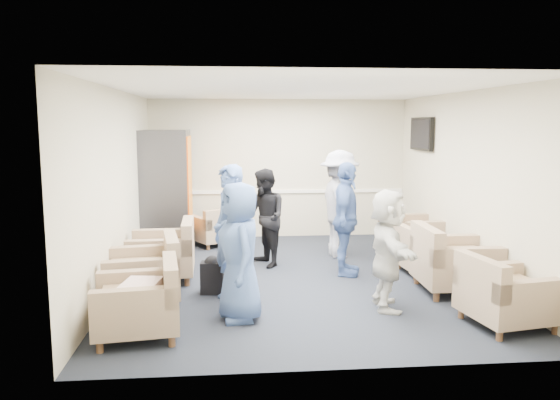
{
  "coord_description": "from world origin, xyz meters",
  "views": [
    {
      "loc": [
        -0.94,
        -7.65,
        2.23
      ],
      "look_at": [
        -0.23,
        0.2,
        1.12
      ],
      "focal_mm": 35.0,
      "sensor_mm": 36.0,
      "label": 1
    }
  ],
  "objects": [
    {
      "name": "tv",
      "position": [
        2.44,
        1.8,
        2.05
      ],
      "size": [
        0.1,
        1.0,
        0.58
      ],
      "color": "black",
      "rests_on": "right_wall"
    },
    {
      "name": "armchair_right_far",
      "position": [
        2.03,
        1.15,
        0.36
      ],
      "size": [
        0.92,
        0.92,
        0.73
      ],
      "rotation": [
        0.0,
        0.0,
        1.59
      ],
      "color": "#8D735B",
      "rests_on": "floor"
    },
    {
      "name": "armchair_right_midnear",
      "position": [
        1.96,
        -0.82,
        0.38
      ],
      "size": [
        0.96,
        0.96,
        0.76
      ],
      "rotation": [
        0.0,
        0.0,
        1.55
      ],
      "color": "#8D735B",
      "rests_on": "floor"
    },
    {
      "name": "armchair_right_near",
      "position": [
        2.03,
        -2.1,
        0.34
      ],
      "size": [
        0.98,
        0.98,
        0.68
      ],
      "rotation": [
        0.0,
        0.0,
        1.74
      ],
      "color": "#8D735B",
      "rests_on": "floor"
    },
    {
      "name": "person_mid_right",
      "position": [
        0.74,
        0.12,
        0.84
      ],
      "size": [
        0.68,
        1.06,
        1.68
      ],
      "primitive_type": "imported",
      "rotation": [
        0.0,
        0.0,
        1.28
      ],
      "color": "#425F9F",
      "rests_on": "floor"
    },
    {
      "name": "armchair_left_near",
      "position": [
        -1.89,
        -2.02,
        0.34
      ],
      "size": [
        0.96,
        0.96,
        0.69
      ],
      "rotation": [
        0.0,
        0.0,
        -1.44
      ],
      "color": "#8D735B",
      "rests_on": "floor"
    },
    {
      "name": "armchair_left_mid",
      "position": [
        -2.0,
        -0.93,
        0.36
      ],
      "size": [
        1.03,
        1.03,
        0.72
      ],
      "rotation": [
        0.0,
        0.0,
        -1.41
      ],
      "color": "#8D735B",
      "rests_on": "floor"
    },
    {
      "name": "chair_rail",
      "position": [
        0.0,
        2.98,
        0.9
      ],
      "size": [
        4.98,
        0.04,
        0.06
      ],
      "primitive_type": "cube",
      "color": "white",
      "rests_on": "back_wall"
    },
    {
      "name": "person_back_left",
      "position": [
        -0.42,
        0.73,
        0.77
      ],
      "size": [
        0.8,
        0.9,
        1.54
      ],
      "primitive_type": "imported",
      "rotation": [
        0.0,
        0.0,
        -1.22
      ],
      "color": "black",
      "rests_on": "floor"
    },
    {
      "name": "back_wall",
      "position": [
        0.0,
        3.0,
        1.35
      ],
      "size": [
        5.0,
        0.02,
        2.7
      ],
      "primitive_type": "cube",
      "color": "beige",
      "rests_on": "floor"
    },
    {
      "name": "right_wall",
      "position": [
        2.5,
        0.0,
        1.35
      ],
      "size": [
        0.02,
        6.0,
        2.7
      ],
      "primitive_type": "cube",
      "color": "beige",
      "rests_on": "floor"
    },
    {
      "name": "armchair_left_far",
      "position": [
        -1.88,
        0.12,
        0.36
      ],
      "size": [
        0.94,
        0.94,
        0.73
      ],
      "rotation": [
        0.0,
        0.0,
        -1.53
      ],
      "color": "#8D735B",
      "rests_on": "floor"
    },
    {
      "name": "person_back_right",
      "position": [
        0.87,
        1.24,
        0.9
      ],
      "size": [
        0.78,
        1.22,
        1.8
      ],
      "primitive_type": "imported",
      "rotation": [
        0.0,
        0.0,
        1.67
      ],
      "color": "beige",
      "rests_on": "floor"
    },
    {
      "name": "armchair_corner",
      "position": [
        -1.21,
        2.29,
        0.3
      ],
      "size": [
        1.03,
        1.03,
        0.6
      ],
      "rotation": [
        0.0,
        0.0,
        3.66
      ],
      "color": "#8D735B",
      "rests_on": "floor"
    },
    {
      "name": "armchair_right_midfar",
      "position": [
        1.92,
        0.09,
        0.3
      ],
      "size": [
        0.82,
        0.82,
        0.61
      ],
      "rotation": [
        0.0,
        0.0,
        1.66
      ],
      "color": "#8D735B",
      "rests_on": "floor"
    },
    {
      "name": "floor",
      "position": [
        0.0,
        0.0,
        0.0
      ],
      "size": [
        6.0,
        6.0,
        0.0
      ],
      "primitive_type": "plane",
      "color": "black",
      "rests_on": "ground"
    },
    {
      "name": "person_mid_left",
      "position": [
        -0.96,
        -0.93,
        0.87
      ],
      "size": [
        0.64,
        0.75,
        1.73
      ],
      "primitive_type": "imported",
      "rotation": [
        0.0,
        0.0,
        -1.14
      ],
      "color": "#425F9F",
      "rests_on": "floor"
    },
    {
      "name": "front_wall",
      "position": [
        0.0,
        -3.0,
        1.35
      ],
      "size": [
        5.0,
        0.02,
        2.7
      ],
      "primitive_type": "cube",
      "color": "beige",
      "rests_on": "floor"
    },
    {
      "name": "ceiling",
      "position": [
        0.0,
        0.0,
        2.7
      ],
      "size": [
        6.0,
        6.0,
        0.0
      ],
      "primitive_type": "plane",
      "rotation": [
        3.14,
        0.0,
        0.0
      ],
      "color": "white",
      "rests_on": "back_wall"
    },
    {
      "name": "person_front_right",
      "position": [
        0.93,
        -1.39,
        0.73
      ],
      "size": [
        0.57,
        1.39,
        1.46
      ],
      "primitive_type": "imported",
      "rotation": [
        0.0,
        0.0,
        1.47
      ],
      "color": "silver",
      "rests_on": "floor"
    },
    {
      "name": "left_wall",
      "position": [
        -2.5,
        0.0,
        1.35
      ],
      "size": [
        0.02,
        6.0,
        2.7
      ],
      "primitive_type": "cube",
      "color": "beige",
      "rests_on": "floor"
    },
    {
      "name": "vending_machine",
      "position": [
        -2.09,
        2.17,
        1.06
      ],
      "size": [
        0.86,
        1.0,
        2.12
      ],
      "color": "#47474E",
      "rests_on": "floor"
    },
    {
      "name": "pillow",
      "position": [
        -1.9,
        -2.02,
        0.52
      ],
      "size": [
        0.42,
        0.52,
        0.14
      ],
      "primitive_type": "cube",
      "rotation": [
        0.0,
        0.0,
        -1.71
      ],
      "color": "beige",
      "rests_on": "armchair_left_near"
    },
    {
      "name": "backpack",
      "position": [
        -1.2,
        -0.6,
        0.26
      ],
      "size": [
        0.31,
        0.24,
        0.51
      ],
      "rotation": [
        0.0,
        0.0,
        -0.09
      ],
      "color": "black",
      "rests_on": "floor"
    },
    {
      "name": "person_front_left",
      "position": [
        -0.85,
        -1.6,
        0.79
      ],
      "size": [
        0.66,
        0.86,
        1.59
      ],
      "primitive_type": "imported",
      "rotation": [
        0.0,
        0.0,
        -1.36
      ],
      "color": "#425F9F",
      "rests_on": "floor"
    }
  ]
}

